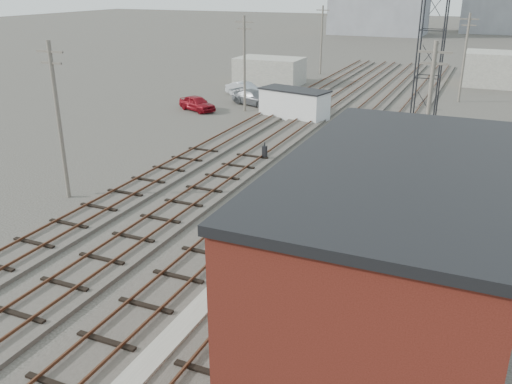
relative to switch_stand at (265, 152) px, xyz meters
The scene contains 20 objects.
ground 29.27m from the switch_stand, 80.99° to the left, with size 320.00×320.00×0.00m, color #282621.
track_right 10.63m from the switch_stand, 48.14° to the left, with size 3.20×90.00×0.39m.
track_mid_right 8.50m from the switch_stand, 68.70° to the left, with size 3.20×90.00×0.39m.
track_mid_left 7.97m from the switch_stand, 96.62° to the left, with size 3.20×90.00×0.39m.
track_left 9.32m from the switch_stand, 121.88° to the left, with size 3.20×90.00×0.39m.
platform_curb 17.84m from the switch_stand, 73.44° to the right, with size 0.90×28.00×0.26m, color gray.
brick_building 22.80m from the switch_stand, 57.68° to the right, with size 6.54×12.20×7.22m.
lattice_tower 12.83m from the switch_stand, 21.18° to the left, with size 1.60×1.60×15.00m.
utility_pole_left_a 14.26m from the switch_stand, 125.51° to the right, with size 1.80×0.24×9.00m.
utility_pole_left_b 16.54m from the switch_stand, 119.65° to the left, with size 1.80×0.24×9.00m.
utility_pole_left_c 39.92m from the switch_stand, 101.50° to the left, with size 1.80×0.24×9.00m.
utility_pole_right_a 12.25m from the switch_stand, 15.60° to the right, with size 1.80×0.24×9.00m.
utility_pole_right_b 29.40m from the switch_stand, 67.61° to the left, with size 1.80×0.24×9.00m.
shed_left 31.10m from the switch_stand, 111.55° to the left, with size 8.00×5.00×3.20m, color gray.
shed_right 41.23m from the switch_stand, 70.76° to the left, with size 6.00×6.00×4.00m, color gray.
switch_stand is the anchor object (origin of this frame).
site_trailer 13.31m from the switch_stand, 100.76° to the left, with size 6.89×4.14×2.71m.
car_red 17.28m from the switch_stand, 135.30° to the left, with size 1.73×4.31×1.47m, color maroon.
car_silver 23.45m from the switch_stand, 117.97° to the left, with size 1.62×4.66×1.54m, color #ADB1B5.
car_grey 18.78m from the switch_stand, 116.03° to the left, with size 2.09×5.13×1.49m, color slate.
Camera 1 is at (9.52, -2.87, 11.88)m, focal length 38.00 mm.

